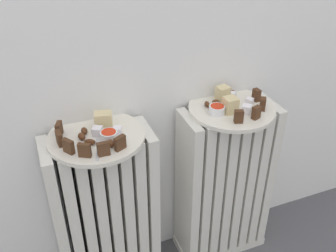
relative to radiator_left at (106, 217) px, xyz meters
The scene contains 33 objects.
radiator_left is the anchor object (origin of this frame).
radiator_right 0.41m from the radiator_left, ahead, with size 0.31×0.14×0.58m.
plate_left 0.30m from the radiator_left, 63.43° to the left, with size 0.26×0.26×0.01m, color silver.
plate_right 0.51m from the radiator_left, ahead, with size 0.26×0.26×0.01m, color silver.
dark_cake_slice_left_0 0.34m from the radiator_left, 158.88° to the left, with size 0.03×0.01×0.04m, color #472B19.
dark_cake_slice_left_1 0.34m from the radiator_left, behind, with size 0.03×0.01×0.04m, color #472B19.
dark_cake_slice_left_2 0.34m from the radiator_left, 146.13° to the right, with size 0.03×0.01×0.04m, color #472B19.
dark_cake_slice_left_3 0.34m from the radiator_left, 118.64° to the right, with size 0.03×0.01×0.04m, color #472B19.
dark_cake_slice_left_4 0.34m from the radiator_left, 91.14° to the right, with size 0.03×0.01×0.04m, color #472B19.
dark_cake_slice_left_5 0.34m from the radiator_left, 63.65° to the right, with size 0.03×0.01×0.04m, color #472B19.
marble_cake_slice_left_0 0.33m from the radiator_left, 46.43° to the left, with size 0.05×0.03×0.05m, color beige.
turkish_delight_left_0 0.32m from the radiator_left, 35.84° to the right, with size 0.02×0.02×0.02m, color white.
turkish_delight_left_1 0.32m from the radiator_left, 17.24° to the right, with size 0.02×0.02×0.02m, color white.
medjool_date_left_0 0.32m from the radiator_left, behind, with size 0.03×0.02×0.02m, color #4C2814.
medjool_date_left_1 0.32m from the radiator_left, 70.38° to the right, with size 0.02×0.02×0.02m, color #4C2814.
medjool_date_left_2 0.32m from the radiator_left, 121.95° to the right, with size 0.03×0.01×0.02m, color #4C2814.
medjool_date_left_3 0.32m from the radiator_left, 144.08° to the left, with size 0.03×0.02×0.01m, color #4C2814.
jam_bowl_left 0.32m from the radiator_left, 51.28° to the right, with size 0.05×0.05×0.02m.
dark_cake_slice_right_0 0.51m from the radiator_left, 12.32° to the right, with size 0.02×0.02×0.04m, color #472B19.
dark_cake_slice_right_1 0.55m from the radiator_left, 10.67° to the right, with size 0.02×0.02×0.04m, color #472B19.
dark_cake_slice_right_2 0.59m from the radiator_left, ahead, with size 0.02×0.02×0.04m, color #472B19.
dark_cake_slice_right_3 0.60m from the radiator_left, ahead, with size 0.02×0.02×0.04m, color #472B19.
marble_cake_slice_right_0 0.51m from the radiator_left, ahead, with size 0.04×0.04×0.05m, color beige.
marble_cake_slice_right_1 0.52m from the radiator_left, ahead, with size 0.04×0.03×0.05m, color beige.
turkish_delight_right_0 0.56m from the radiator_left, ahead, with size 0.02×0.02×0.02m, color white.
turkish_delight_right_1 0.52m from the radiator_left, ahead, with size 0.02×0.02×0.02m, color white.
turkish_delight_right_2 0.54m from the radiator_left, ahead, with size 0.03×0.03×0.03m, color white.
turkish_delight_right_3 0.54m from the radiator_left, ahead, with size 0.02×0.02×0.02m, color white.
medjool_date_right_0 0.47m from the radiator_left, ahead, with size 0.03×0.01×0.02m, color #4C2814.
medjool_date_right_1 0.49m from the radiator_left, ahead, with size 0.02×0.02×0.02m, color #4C2814.
medjool_date_right_2 0.55m from the radiator_left, ahead, with size 0.02×0.02×0.02m, color #4C2814.
jam_bowl_right 0.48m from the radiator_left, ahead, with size 0.05×0.05×0.03m.
fork 0.31m from the radiator_left, 96.99° to the right, with size 0.04×0.09×0.00m.
Camera 1 is at (-0.34, -0.59, 1.16)m, focal length 41.40 mm.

